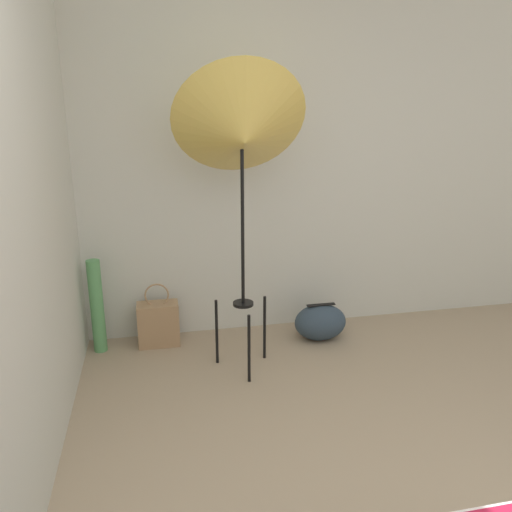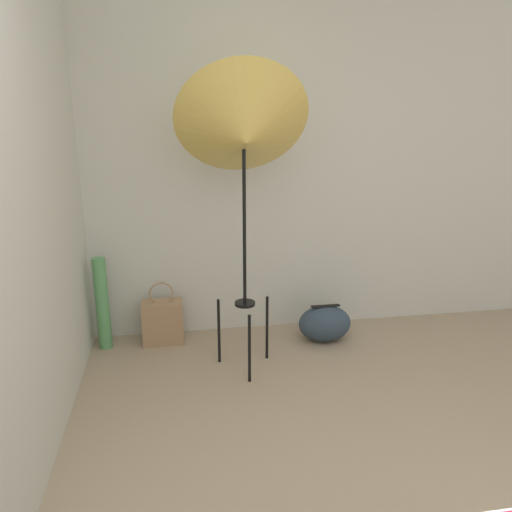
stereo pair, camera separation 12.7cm
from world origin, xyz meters
name	(u,v)px [view 1 (the left image)]	position (x,y,z in m)	size (l,w,h in m)	color
wall_back	(247,163)	(0.00, 2.62, 1.30)	(8.00, 0.05, 2.60)	beige
wall_side_left	(5,213)	(-1.26, 1.00, 1.30)	(0.05, 8.00, 2.60)	beige
photo_umbrella	(242,132)	(-0.16, 1.96, 1.55)	(0.83, 0.67, 1.96)	black
tote_bag	(158,323)	(-0.71, 2.42, 0.17)	(0.30, 0.17, 0.48)	#9E7A56
duffel_bag	(320,322)	(0.49, 2.26, 0.14)	(0.39, 0.27, 0.28)	#2D3D4C
paper_roll	(97,306)	(-1.13, 2.41, 0.34)	(0.09, 0.09, 0.68)	#56995B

